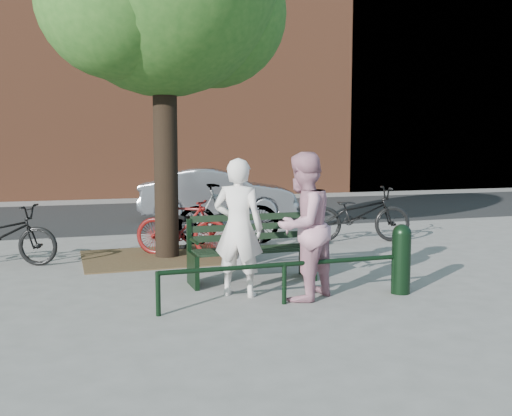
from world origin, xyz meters
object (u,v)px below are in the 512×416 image
object	(u,v)px
park_bench	(251,247)
parked_car	(218,194)
bollard	(401,256)
litter_bin	(241,233)
bicycle_c	(212,223)
person_right	(303,226)
person_left	(238,227)

from	to	relation	value
park_bench	parked_car	bearing A→B (deg)	78.71
bollard	parked_car	xyz separation A→B (m)	(-0.25, 8.07, 0.18)
park_bench	litter_bin	bearing A→B (deg)	78.57
parked_car	litter_bin	bearing A→B (deg)	-176.86
park_bench	bicycle_c	xyz separation A→B (m)	(0.10, 2.51, 0.02)
person_right	park_bench	bearing A→B (deg)	-108.58
parked_car	park_bench	bearing A→B (deg)	-176.89
person_left	bollard	bearing A→B (deg)	-162.90
park_bench	litter_bin	xyz separation A→B (m)	(0.25, 1.23, 0.01)
parked_car	bicycle_c	bearing A→B (deg)	177.99
person_right	litter_bin	bearing A→B (deg)	-122.11
person_left	park_bench	bearing A→B (deg)	-86.07
park_bench	litter_bin	world-z (taller)	park_bench
person_right	litter_bin	size ratio (longest dim) A/B	1.89
person_right	parked_car	world-z (taller)	person_right
park_bench	person_right	distance (m)	1.24
bicycle_c	bollard	bearing A→B (deg)	-140.74
person_right	parked_car	distance (m)	7.99
person_left	person_right	distance (m)	0.81
litter_bin	parked_car	size ratio (longest dim) A/B	0.24
park_bench	bollard	bearing A→B (deg)	-38.77
bicycle_c	parked_car	xyz separation A→B (m)	(1.26, 4.28, 0.16)
person_right	parked_car	size ratio (longest dim) A/B	0.45
parked_car	person_right	bearing A→B (deg)	-173.22
litter_bin	parked_car	bearing A→B (deg)	78.74
park_bench	bollard	xyz separation A→B (m)	(1.60, -1.29, 0.00)
person_right	bicycle_c	distance (m)	3.66
person_right	bicycle_c	size ratio (longest dim) A/B	0.95
litter_bin	bollard	bearing A→B (deg)	-61.72
person_left	bollard	xyz separation A→B (m)	(2.00, -0.57, -0.39)
bicycle_c	parked_car	world-z (taller)	parked_car
person_left	litter_bin	world-z (taller)	person_left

